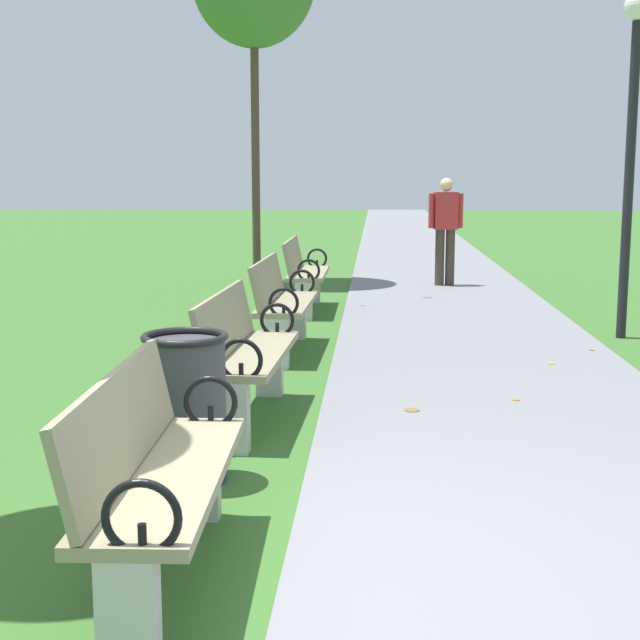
% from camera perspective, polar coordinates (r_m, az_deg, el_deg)
% --- Properties ---
extents(ground_plane, '(80.00, 80.00, 0.00)m').
position_cam_1_polar(ground_plane, '(3.96, -2.57, -16.29)').
color(ground_plane, '#386628').
extents(paved_walkway, '(2.67, 44.00, 0.02)m').
position_cam_1_polar(paved_walkway, '(21.64, 6.04, 4.62)').
color(paved_walkway, slate).
rests_on(paved_walkway, ground).
extents(park_bench_1, '(0.52, 1.61, 0.90)m').
position_cam_1_polar(park_bench_1, '(3.85, -10.22, -9.42)').
color(park_bench_1, gray).
rests_on(park_bench_1, ground).
extents(park_bench_2, '(0.53, 1.62, 0.90)m').
position_cam_1_polar(park_bench_2, '(6.28, -4.71, -2.04)').
color(park_bench_2, gray).
rests_on(park_bench_2, ground).
extents(park_bench_3, '(0.51, 1.61, 0.90)m').
position_cam_1_polar(park_bench_3, '(8.69, -2.40, 1.10)').
color(park_bench_3, gray).
rests_on(park_bench_3, ground).
extents(park_bench_4, '(0.47, 1.60, 0.90)m').
position_cam_1_polar(park_bench_4, '(11.34, -1.00, 3.00)').
color(park_bench_4, gray).
rests_on(park_bench_4, ground).
extents(pedestrian_walking, '(0.52, 0.27, 1.62)m').
position_cam_1_polar(pedestrian_walking, '(13.94, 7.88, 5.89)').
color(pedestrian_walking, '#3D3328').
rests_on(pedestrian_walking, paved_walkway).
extents(trash_bin, '(0.48, 0.48, 0.84)m').
position_cam_1_polar(trash_bin, '(5.10, -8.38, -5.44)').
color(trash_bin, '#38383D').
rests_on(trash_bin, ground).
extents(lamp_post, '(0.28, 0.28, 3.48)m').
position_cam_1_polar(lamp_post, '(9.92, 19.01, 12.18)').
color(lamp_post, black).
rests_on(lamp_post, ground).
extents(scattered_leaves, '(4.64, 11.69, 0.02)m').
position_cam_1_polar(scattered_leaves, '(7.11, 0.66, -4.58)').
color(scattered_leaves, brown).
rests_on(scattered_leaves, ground).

